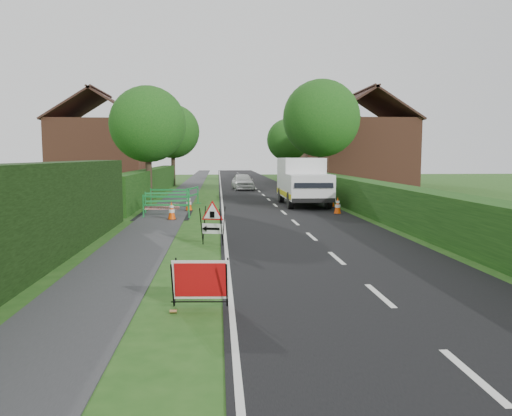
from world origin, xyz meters
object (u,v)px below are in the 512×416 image
works_van (303,180)px  triangle_sign (211,219)px  hatchback_car (243,181)px  red_rect_sign (200,281)px

works_van → triangle_sign: bearing=-112.2°
hatchback_car → triangle_sign: bearing=-98.5°
red_rect_sign → triangle_sign: triangle_sign is taller
red_rect_sign → works_van: bearing=78.6°
red_rect_sign → hatchback_car: (2.28, 30.69, 0.17)m
works_van → hatchback_car: works_van is taller
red_rect_sign → triangle_sign: bearing=92.8°
triangle_sign → hatchback_car: size_ratio=0.30×
red_rect_sign → hatchback_car: 30.77m
triangle_sign → works_van: (4.79, 11.91, 0.56)m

